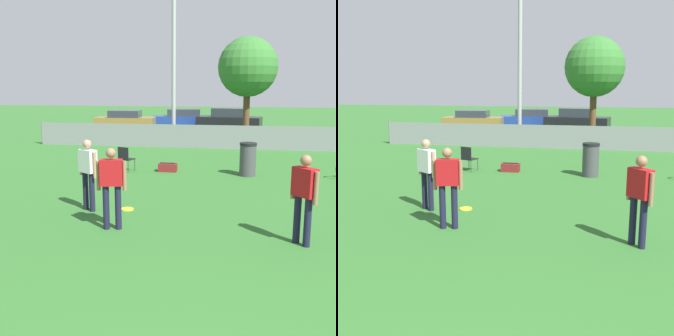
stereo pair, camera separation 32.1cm
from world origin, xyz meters
TOP-DOWN VIEW (x-y plane):
  - fence_backline at (0.00, 18.00)m, footprint 19.22×0.07m
  - light_pole at (-3.01, 18.82)m, footprint 0.90×0.36m
  - tree_near_pole at (0.51, 19.62)m, footprint 2.89×2.89m
  - player_defender_red at (-2.17, 6.21)m, footprint 0.60×0.30m
  - player_thrower_red at (1.51, 6.00)m, footprint 0.46×0.48m
  - player_receiver_white at (-3.12, 7.39)m, footprint 0.52×0.42m
  - frisbee_disc at (-2.25, 7.60)m, footprint 0.30×0.30m
  - folding_chair_sideline at (-3.55, 12.02)m, footprint 0.56×0.56m
  - trash_bin at (0.57, 12.02)m, footprint 0.55×0.55m
  - gear_bag_sideline at (-2.12, 12.25)m, footprint 0.62×0.34m
  - parked_car_tan at (-7.46, 25.73)m, footprint 4.06×1.97m
  - parked_car_blue at (-3.81, 27.88)m, footprint 4.57×2.38m
  - parked_car_dark at (-0.53, 26.26)m, footprint 4.32×2.33m

SIDE VIEW (x-z plane):
  - frisbee_disc at x=-2.25m, z-range 0.00..0.03m
  - gear_bag_sideline at x=-2.12m, z-range -0.01..0.29m
  - folding_chair_sideline at x=-3.55m, z-range 0.06..0.91m
  - trash_bin at x=0.57m, z-range 0.00..1.09m
  - fence_backline at x=0.00m, z-range -0.05..1.16m
  - parked_car_blue at x=-3.81m, z-range -0.02..1.30m
  - parked_car_tan at x=-7.46m, z-range 0.00..1.31m
  - parked_car_dark at x=-0.53m, z-range -0.04..1.46m
  - player_defender_red at x=-2.17m, z-range 0.14..1.82m
  - player_thrower_red at x=1.51m, z-range 0.14..1.82m
  - player_receiver_white at x=-3.12m, z-range 0.14..1.82m
  - tree_near_pole at x=0.51m, z-range 1.15..6.40m
  - light_pole at x=-3.01m, z-range 0.78..10.39m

